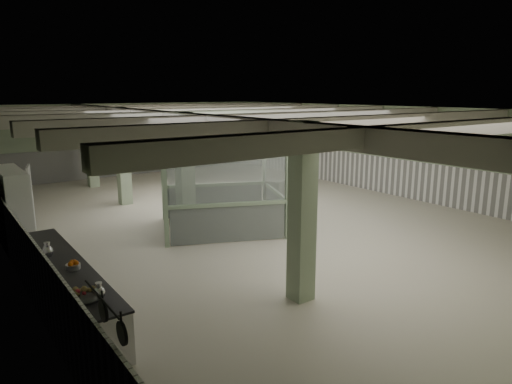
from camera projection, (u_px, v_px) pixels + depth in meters
floor at (239, 216)px, 15.52m from camera, size 20.00×20.00×0.00m
ceiling at (238, 109)px, 14.75m from camera, size 14.00×20.00×0.02m
wall_back at (129, 139)px, 23.06m from camera, size 14.00×0.02×3.60m
wall_left at (1, 190)px, 11.14m from camera, size 0.02×20.00×3.60m
wall_right at (378, 149)px, 19.13m from camera, size 0.02×20.00×3.60m
wainscot_left at (7, 231)px, 11.38m from camera, size 0.05×19.90×1.50m
wainscot_right at (376, 174)px, 19.34m from camera, size 0.05×19.90×1.50m
wainscot_back at (131, 160)px, 23.27m from camera, size 13.90×0.05×1.50m
girder at (168, 118)px, 13.37m from camera, size 0.45×19.90×0.40m
beam_a at (452, 129)px, 8.84m from camera, size 13.90×0.35×0.32m
beam_b at (355, 123)px, 10.82m from camera, size 13.90×0.35×0.32m
beam_c at (288, 118)px, 12.81m from camera, size 13.90×0.35×0.32m
beam_d at (238, 115)px, 14.79m from camera, size 13.90×0.35×0.32m
beam_e at (201, 112)px, 16.77m from camera, size 13.90×0.35×0.32m
beam_f at (171, 110)px, 18.75m from camera, size 13.90×0.35×0.32m
beam_g at (147, 108)px, 20.73m from camera, size 13.90×0.35×0.32m
column_a at (302, 213)px, 8.95m from camera, size 0.42×0.42×3.60m
column_b at (185, 176)px, 12.91m from camera, size 0.42×0.42×3.60m
column_c at (123, 157)px, 16.88m from camera, size 0.42×0.42×3.60m
column_d at (91, 146)px, 20.05m from camera, size 0.42×0.42×3.60m
hook_rail at (101, 298)px, 5.14m from camera, size 0.02×1.20×0.02m
pendant_front at (368, 137)px, 11.19m from camera, size 0.44×0.44×0.22m
pendant_mid at (243, 125)px, 15.55m from camera, size 0.44×0.44×0.22m
pendant_back at (177, 118)px, 19.51m from camera, size 0.44×0.44×0.22m
prep_counter at (63, 287)px, 8.77m from camera, size 0.91×5.23×0.91m
pitcher_near at (99, 291)px, 7.22m from camera, size 0.26×0.28×0.28m
pitcher_far at (48, 250)px, 9.07m from camera, size 0.24×0.27×0.31m
veg_colander at (85, 293)px, 7.21m from camera, size 0.51×0.51×0.22m
orange_bowl at (73, 267)px, 8.47m from camera, size 0.29×0.29×0.10m
skillet_near at (122, 333)px, 4.82m from camera, size 0.04×0.27×0.27m
skillet_far at (103, 311)px, 5.32m from camera, size 0.04×0.27×0.27m
walkin_cooler at (15, 209)px, 12.31m from camera, size 0.84×2.26×2.07m
guard_booth at (221, 166)px, 13.73m from camera, size 4.57×4.28×2.95m
filing_cabinet at (275, 199)px, 15.39m from camera, size 0.58×0.67×1.22m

